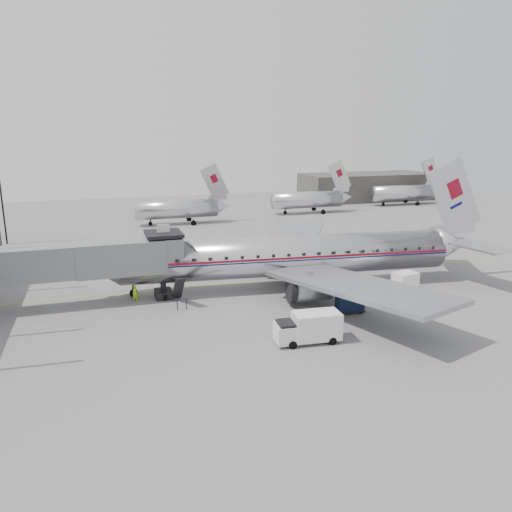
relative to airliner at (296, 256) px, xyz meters
The scene contains 12 objects.
ground 6.04m from the airliner, 144.77° to the right, with size 160.00×160.00×0.00m, color slate.
hangar 70.21m from the airliner, 54.40° to the left, with size 30.00×12.00×6.00m, color #3B3835.
apron_line 4.65m from the airliner, 110.05° to the left, with size 0.15×60.00×0.01m, color gold.
jet_bridge 20.82m from the airliner, behind, with size 21.00×6.20×7.10m.
distant_aircraft_near 39.54m from the airliner, 98.61° to the left, with size 16.39×3.20×10.26m.
distant_aircraft_mid 47.54m from the airliner, 65.01° to the left, with size 16.39×3.20×10.26m.
distant_aircraft_far 64.50m from the airliner, 46.89° to the left, with size 16.39×3.20×10.26m.
airliner is the anchor object (origin of this frame).
service_van 14.15m from the airliner, 107.96° to the right, with size 5.13×2.31×2.35m.
baggage_cart_navy 8.79m from the airliner, 77.23° to the right, with size 2.61×2.16×1.83m.
baggage_cart_white 11.30m from the airliner, 24.14° to the right, with size 2.62×2.16×1.86m.
ramp_worker 16.32m from the airliner, behind, with size 0.59×0.39×1.62m, color #9ACF18.
Camera 1 is at (-14.71, -42.85, 15.76)m, focal length 35.00 mm.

